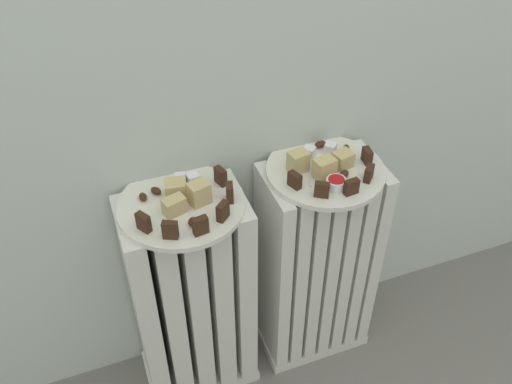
# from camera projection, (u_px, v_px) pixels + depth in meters

# --- Properties ---
(radiator_left) EXTENTS (0.29, 0.18, 0.60)m
(radiator_left) POSITION_uv_depth(u_px,v_px,m) (192.00, 301.00, 1.35)
(radiator_left) COLOR silver
(radiator_left) RESTS_ON ground_plane
(radiator_right) EXTENTS (0.29, 0.18, 0.60)m
(radiator_right) POSITION_uv_depth(u_px,v_px,m) (316.00, 265.00, 1.44)
(radiator_right) COLOR silver
(radiator_right) RESTS_ON ground_plane
(plate_left) EXTENTS (0.27, 0.27, 0.01)m
(plate_left) POSITION_uv_depth(u_px,v_px,m) (181.00, 205.00, 1.15)
(plate_left) COLOR silver
(plate_left) RESTS_ON radiator_left
(plate_right) EXTENTS (0.27, 0.27, 0.01)m
(plate_right) POSITION_uv_depth(u_px,v_px,m) (325.00, 170.00, 1.24)
(plate_right) COLOR silver
(plate_right) RESTS_ON radiator_right
(dark_cake_slice_left_0) EXTENTS (0.03, 0.03, 0.04)m
(dark_cake_slice_left_0) POSITION_uv_depth(u_px,v_px,m) (143.00, 222.00, 1.07)
(dark_cake_slice_left_0) COLOR #382114
(dark_cake_slice_left_0) RESTS_ON plate_left
(dark_cake_slice_left_1) EXTENTS (0.03, 0.03, 0.04)m
(dark_cake_slice_left_1) POSITION_uv_depth(u_px,v_px,m) (170.00, 230.00, 1.06)
(dark_cake_slice_left_1) COLOR #382114
(dark_cake_slice_left_1) RESTS_ON plate_left
(dark_cake_slice_left_2) EXTENTS (0.03, 0.02, 0.04)m
(dark_cake_slice_left_2) POSITION_uv_depth(u_px,v_px,m) (201.00, 226.00, 1.07)
(dark_cake_slice_left_2) COLOR #382114
(dark_cake_slice_left_2) RESTS_ON plate_left
(dark_cake_slice_left_3) EXTENTS (0.03, 0.03, 0.04)m
(dark_cake_slice_left_3) POSITION_uv_depth(u_px,v_px,m) (223.00, 211.00, 1.10)
(dark_cake_slice_left_3) COLOR #382114
(dark_cake_slice_left_3) RESTS_ON plate_left
(dark_cake_slice_left_4) EXTENTS (0.02, 0.03, 0.04)m
(dark_cake_slice_left_4) POSITION_uv_depth(u_px,v_px,m) (230.00, 193.00, 1.14)
(dark_cake_slice_left_4) COLOR #382114
(dark_cake_slice_left_4) RESTS_ON plate_left
(dark_cake_slice_left_5) EXTENTS (0.02, 0.03, 0.04)m
(dark_cake_slice_left_5) POSITION_uv_depth(u_px,v_px,m) (220.00, 176.00, 1.18)
(dark_cake_slice_left_5) COLOR #382114
(dark_cake_slice_left_5) RESTS_ON plate_left
(marble_cake_slice_left_0) EXTENTS (0.05, 0.04, 0.05)m
(marble_cake_slice_left_0) POSITION_uv_depth(u_px,v_px,m) (199.00, 193.00, 1.13)
(marble_cake_slice_left_0) COLOR tan
(marble_cake_slice_left_0) RESTS_ON plate_left
(marble_cake_slice_left_1) EXTENTS (0.05, 0.04, 0.04)m
(marble_cake_slice_left_1) POSITION_uv_depth(u_px,v_px,m) (176.00, 189.00, 1.15)
(marble_cake_slice_left_1) COLOR tan
(marble_cake_slice_left_1) RESTS_ON plate_left
(marble_cake_slice_left_2) EXTENTS (0.05, 0.04, 0.04)m
(marble_cake_slice_left_2) POSITION_uv_depth(u_px,v_px,m) (174.00, 206.00, 1.11)
(marble_cake_slice_left_2) COLOR tan
(marble_cake_slice_left_2) RESTS_ON plate_left
(turkish_delight_left_0) EXTENTS (0.03, 0.03, 0.02)m
(turkish_delight_left_0) POSITION_uv_depth(u_px,v_px,m) (193.00, 179.00, 1.19)
(turkish_delight_left_0) COLOR white
(turkish_delight_left_0) RESTS_ON plate_left
(turkish_delight_left_1) EXTENTS (0.03, 0.03, 0.02)m
(turkish_delight_left_1) POSITION_uv_depth(u_px,v_px,m) (180.00, 179.00, 1.19)
(turkish_delight_left_1) COLOR white
(turkish_delight_left_1) RESTS_ON plate_left
(medjool_date_left_0) EXTENTS (0.03, 0.03, 0.01)m
(medjool_date_left_0) POSITION_uv_depth(u_px,v_px,m) (156.00, 191.00, 1.17)
(medjool_date_left_0) COLOR #3D1E0F
(medjool_date_left_0) RESTS_ON plate_left
(medjool_date_left_1) EXTENTS (0.03, 0.03, 0.02)m
(medjool_date_left_1) POSITION_uv_depth(u_px,v_px,m) (193.00, 222.00, 1.09)
(medjool_date_left_1) COLOR #3D1E0F
(medjool_date_left_1) RESTS_ON plate_left
(medjool_date_left_2) EXTENTS (0.02, 0.02, 0.01)m
(medjool_date_left_2) POSITION_uv_depth(u_px,v_px,m) (143.00, 197.00, 1.15)
(medjool_date_left_2) COLOR #3D1E0F
(medjool_date_left_2) RESTS_ON plate_left
(dark_cake_slice_right_0) EXTENTS (0.02, 0.03, 0.03)m
(dark_cake_slice_right_0) POSITION_uv_depth(u_px,v_px,m) (295.00, 180.00, 1.18)
(dark_cake_slice_right_0) COLOR #382114
(dark_cake_slice_right_0) RESTS_ON plate_right
(dark_cake_slice_right_1) EXTENTS (0.03, 0.03, 0.03)m
(dark_cake_slice_right_1) POSITION_uv_depth(u_px,v_px,m) (322.00, 190.00, 1.15)
(dark_cake_slice_right_1) COLOR #382114
(dark_cake_slice_right_1) RESTS_ON plate_right
(dark_cake_slice_right_2) EXTENTS (0.03, 0.02, 0.03)m
(dark_cake_slice_right_2) POSITION_uv_depth(u_px,v_px,m) (351.00, 187.00, 1.16)
(dark_cake_slice_right_2) COLOR #382114
(dark_cake_slice_right_2) RESTS_ON plate_right
(dark_cake_slice_right_3) EXTENTS (0.03, 0.03, 0.03)m
(dark_cake_slice_right_3) POSITION_uv_depth(u_px,v_px,m) (369.00, 173.00, 1.20)
(dark_cake_slice_right_3) COLOR #382114
(dark_cake_slice_right_3) RESTS_ON plate_right
(dark_cake_slice_right_4) EXTENTS (0.02, 0.03, 0.03)m
(dark_cake_slice_right_4) POSITION_uv_depth(u_px,v_px,m) (367.00, 156.00, 1.24)
(dark_cake_slice_right_4) COLOR #382114
(dark_cake_slice_right_4) RESTS_ON plate_right
(marble_cake_slice_right_0) EXTENTS (0.05, 0.04, 0.04)m
(marble_cake_slice_right_0) POSITION_uv_depth(u_px,v_px,m) (343.00, 159.00, 1.23)
(marble_cake_slice_right_0) COLOR tan
(marble_cake_slice_right_0) RESTS_ON plate_right
(marble_cake_slice_right_1) EXTENTS (0.05, 0.04, 0.05)m
(marble_cake_slice_right_1) POSITION_uv_depth(u_px,v_px,m) (324.00, 168.00, 1.20)
(marble_cake_slice_right_1) COLOR tan
(marble_cake_slice_right_1) RESTS_ON plate_right
(marble_cake_slice_right_2) EXTENTS (0.05, 0.04, 0.05)m
(marble_cake_slice_right_2) POSITION_uv_depth(u_px,v_px,m) (298.00, 162.00, 1.22)
(marble_cake_slice_right_2) COLOR tan
(marble_cake_slice_right_2) RESTS_ON plate_right
(turkish_delight_right_0) EXTENTS (0.03, 0.03, 0.02)m
(turkish_delight_right_0) POSITION_uv_depth(u_px,v_px,m) (330.00, 148.00, 1.28)
(turkish_delight_right_0) COLOR white
(turkish_delight_right_0) RESTS_ON plate_right
(turkish_delight_right_1) EXTENTS (0.03, 0.03, 0.02)m
(turkish_delight_right_1) POSITION_uv_depth(u_px,v_px,m) (321.00, 161.00, 1.24)
(turkish_delight_right_1) COLOR white
(turkish_delight_right_1) RESTS_ON plate_right
(turkish_delight_right_2) EXTENTS (0.03, 0.03, 0.02)m
(turkish_delight_right_2) POSITION_uv_depth(u_px,v_px,m) (309.00, 152.00, 1.26)
(turkish_delight_right_2) COLOR white
(turkish_delight_right_2) RESTS_ON plate_right
(medjool_date_right_0) EXTENTS (0.03, 0.03, 0.02)m
(medjool_date_right_0) POSITION_uv_depth(u_px,v_px,m) (344.00, 174.00, 1.21)
(medjool_date_right_0) COLOR #3D1E0F
(medjool_date_right_0) RESTS_ON plate_right
(medjool_date_right_1) EXTENTS (0.03, 0.02, 0.01)m
(medjool_date_right_1) POSITION_uv_depth(u_px,v_px,m) (320.00, 144.00, 1.30)
(medjool_date_right_1) COLOR #3D1E0F
(medjool_date_right_1) RESTS_ON plate_right
(medjool_date_right_2) EXTENTS (0.02, 0.03, 0.02)m
(medjool_date_right_2) POSITION_uv_depth(u_px,v_px,m) (346.00, 149.00, 1.28)
(medjool_date_right_2) COLOR #3D1E0F
(medjool_date_right_2) RESTS_ON plate_right
(jam_bowl_right) EXTENTS (0.04, 0.04, 0.02)m
(jam_bowl_right) POSITION_uv_depth(u_px,v_px,m) (336.00, 183.00, 1.18)
(jam_bowl_right) COLOR white
(jam_bowl_right) RESTS_ON plate_right
(fork) EXTENTS (0.06, 0.10, 0.00)m
(fork) POSITION_uv_depth(u_px,v_px,m) (311.00, 170.00, 1.23)
(fork) COLOR silver
(fork) RESTS_ON plate_right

